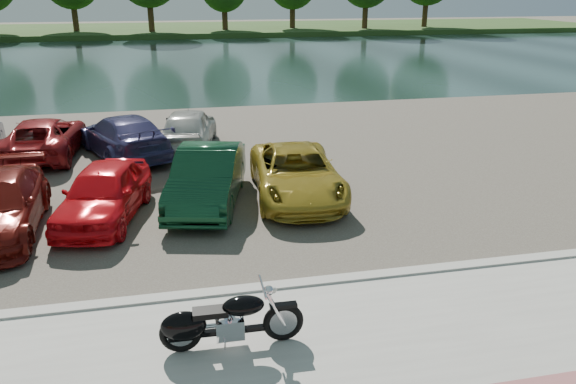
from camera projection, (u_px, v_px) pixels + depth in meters
ground at (300, 351)px, 9.14m from camera, size 200.00×200.00×0.00m
kerb at (276, 287)px, 10.95m from camera, size 60.00×0.30×0.14m
parking_lot at (226, 160)px, 19.23m from camera, size 60.00×18.00×0.04m
river at (187, 60)px, 45.87m from camera, size 120.00×40.00×0.00m
far_bank at (176, 30)px, 75.14m from camera, size 120.00×24.00×0.60m
motorcycle at (219, 322)px, 8.94m from camera, size 2.33×0.75×1.05m
car_4 at (104, 193)px, 14.04m from camera, size 2.52×4.42×1.42m
car_5 at (207, 177)px, 15.03m from camera, size 2.64×4.87×1.52m
car_6 at (296, 173)px, 15.58m from camera, size 2.65×5.11×1.38m
car_10 at (44, 137)px, 19.35m from camera, size 2.44×4.96×1.36m
car_11 at (124, 136)px, 19.30m from camera, size 3.76×5.45×1.46m
car_12 at (189, 128)px, 20.38m from camera, size 2.49×4.61×1.49m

